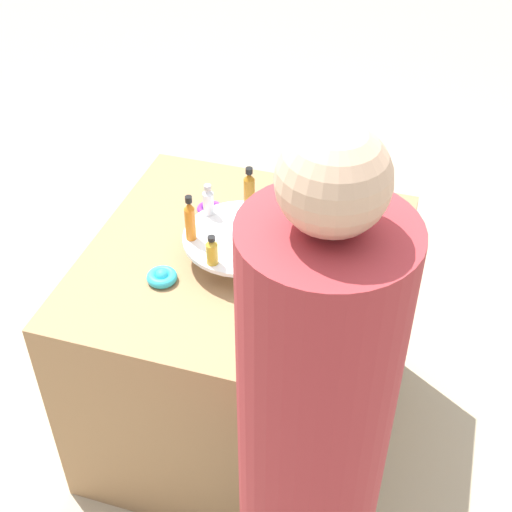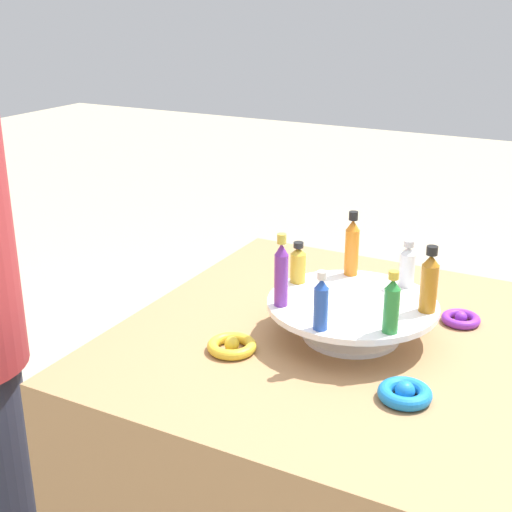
{
  "view_description": "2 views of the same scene",
  "coord_description": "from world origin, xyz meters",
  "views": [
    {
      "loc": [
        0.49,
        -1.46,
        2.0
      ],
      "look_at": [
        0.1,
        -0.19,
        0.9
      ],
      "focal_mm": 50.0,
      "sensor_mm": 36.0,
      "label": 1
    },
    {
      "loc": [
        1.19,
        0.42,
        1.36
      ],
      "look_at": [
        0.08,
        -0.17,
        0.89
      ],
      "focal_mm": 50.0,
      "sensor_mm": 36.0,
      "label": 2
    }
  ],
  "objects": [
    {
      "name": "party_table",
      "position": [
        0.0,
        0.0,
        0.36
      ],
      "size": [
        0.88,
        0.88,
        0.73
      ],
      "color": "#9E754C",
      "rests_on": "ground_plane"
    },
    {
      "name": "display_stand",
      "position": [
        0.0,
        0.0,
        0.78
      ],
      "size": [
        0.33,
        0.33,
        0.08
      ],
      "color": "white",
      "rests_on": "party_table"
    },
    {
      "name": "bottle_amber",
      "position": [
        -0.02,
        0.14,
        0.86
      ],
      "size": [
        0.03,
        0.03,
        0.13
      ],
      "color": "#AD6B19",
      "rests_on": "display_stand"
    },
    {
      "name": "bottle_clear",
      "position": [
        -0.12,
        0.07,
        0.85
      ],
      "size": [
        0.03,
        0.03,
        0.1
      ],
      "color": "silver",
      "rests_on": "display_stand"
    },
    {
      "name": "bottle_orange",
      "position": [
        -0.13,
        -0.05,
        0.86
      ],
      "size": [
        0.03,
        0.03,
        0.14
      ],
      "color": "orange",
      "rests_on": "display_stand"
    },
    {
      "name": "bottle_gold",
      "position": [
        -0.04,
        -0.13,
        0.84
      ],
      "size": [
        0.03,
        0.03,
        0.09
      ],
      "color": "gold",
      "rests_on": "display_stand"
    },
    {
      "name": "bottle_purple",
      "position": [
        0.08,
        -0.11,
        0.87
      ],
      "size": [
        0.03,
        0.03,
        0.14
      ],
      "color": "#702D93",
      "rests_on": "display_stand"
    },
    {
      "name": "bottle_blue",
      "position": [
        0.14,
        -0.01,
        0.85
      ],
      "size": [
        0.03,
        0.03,
        0.11
      ],
      "color": "#234CAD",
      "rests_on": "display_stand"
    },
    {
      "name": "bottle_green",
      "position": [
        0.09,
        0.1,
        0.85
      ],
      "size": [
        0.03,
        0.03,
        0.11
      ],
      "color": "#288438",
      "rests_on": "display_stand"
    },
    {
      "name": "ribbon_bow_teal",
      "position": [
        -0.18,
        -0.16,
        0.74
      ],
      "size": [
        0.08,
        0.08,
        0.04
      ],
      "color": "#2DB7CC",
      "rests_on": "party_table"
    },
    {
      "name": "ribbon_bow_gold",
      "position": [
        0.16,
        -0.18,
        0.74
      ],
      "size": [
        0.09,
        0.09,
        0.03
      ],
      "color": "gold",
      "rests_on": "party_table"
    },
    {
      "name": "ribbon_bow_blue",
      "position": [
        0.18,
        0.16,
        0.74
      ],
      "size": [
        0.09,
        0.09,
        0.03
      ],
      "color": "blue",
      "rests_on": "party_table"
    },
    {
      "name": "ribbon_bow_purple",
      "position": [
        -0.16,
        0.18,
        0.74
      ],
      "size": [
        0.08,
        0.08,
        0.03
      ],
      "color": "purple",
      "rests_on": "party_table"
    }
  ]
}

